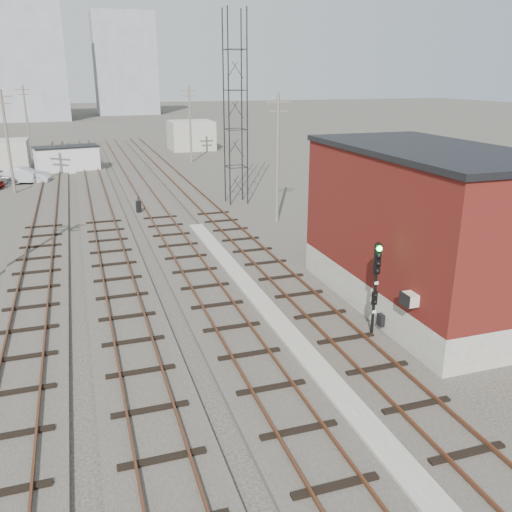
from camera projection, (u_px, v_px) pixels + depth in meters
name	position (u px, v px, depth m)	size (l,w,h in m)	color
ground	(136.00, 162.00, 66.25)	(320.00, 320.00, 0.00)	#282621
track_right	(191.00, 194.00, 48.05)	(3.20, 90.00, 0.39)	#332D28
track_mid_right	(146.00, 197.00, 46.86)	(3.20, 90.00, 0.39)	#332D28
track_mid_left	(98.00, 200.00, 45.67)	(3.20, 90.00, 0.39)	#332D28
track_left	(48.00, 203.00, 44.48)	(3.20, 90.00, 0.39)	#332D28
platform_curb	(260.00, 303.00, 24.93)	(0.90, 28.00, 0.26)	gray
brick_building	(424.00, 228.00, 24.11)	(6.54, 12.20, 7.22)	gray
lattice_tower	(235.00, 110.00, 43.00)	(1.60, 1.60, 15.00)	black
utility_pole_left_b	(7.00, 139.00, 47.50)	(1.80, 0.24, 9.00)	#595147
utility_pole_left_c	(27.00, 119.00, 70.02)	(1.80, 0.24, 9.00)	#595147
utility_pole_right_a	(278.00, 155.00, 37.85)	(1.80, 0.24, 9.00)	#595147
utility_pole_right_b	(190.00, 122.00, 64.87)	(1.80, 0.24, 9.00)	#595147
apartment_left	(14.00, 53.00, 123.69)	(22.00, 14.00, 30.00)	gray
apartment_right	(125.00, 64.00, 145.57)	(16.00, 12.00, 26.00)	gray
shed_right	(191.00, 135.00, 77.30)	(6.00, 6.00, 4.00)	gray
signal_mast	(376.00, 284.00, 21.08)	(0.40, 0.41, 4.06)	gray
switch_stand	(139.00, 207.00, 41.08)	(0.40, 0.40, 1.31)	black
site_trailer	(67.00, 159.00, 59.20)	(7.14, 4.13, 2.83)	silver
car_silver	(25.00, 175.00, 53.07)	(1.66, 4.76, 1.57)	#B3B6BC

